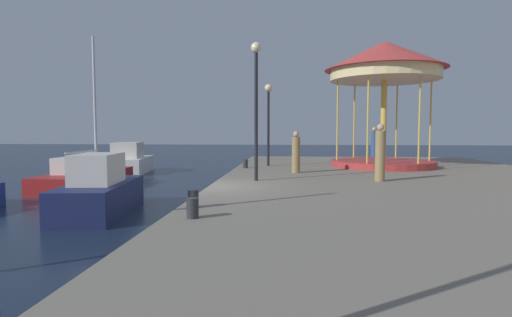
{
  "coord_description": "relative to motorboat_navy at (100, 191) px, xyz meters",
  "views": [
    {
      "loc": [
        2.52,
        -12.44,
        2.53
      ],
      "look_at": [
        1.07,
        4.94,
        1.33
      ],
      "focal_mm": 28.47,
      "sensor_mm": 36.0,
      "label": 1
    }
  ],
  "objects": [
    {
      "name": "bollard_south",
      "position": [
        3.83,
        -3.97,
        0.31
      ],
      "size": [
        0.24,
        0.24,
        0.4
      ],
      "primitive_type": "cylinder",
      "color": "#2D2D33",
      "rests_on": "quay_dock"
    },
    {
      "name": "lamp_post_far_end",
      "position": [
        4.7,
        8.06,
        2.86
      ],
      "size": [
        0.36,
        0.36,
        3.98
      ],
      "color": "black",
      "rests_on": "quay_dock"
    },
    {
      "name": "motorboat_white",
      "position": [
        -3.89,
        11.79,
        -0.01
      ],
      "size": [
        2.76,
        4.68,
        1.83
      ],
      "color": "white",
      "rests_on": "ground"
    },
    {
      "name": "carousel",
      "position": [
        10.19,
        8.06,
        4.59
      ],
      "size": [
        5.64,
        5.64,
        5.93
      ],
      "color": "#B23333",
      "rests_on": "quay_dock"
    },
    {
      "name": "ground_plane",
      "position": [
        3.23,
        0.67,
        -0.69
      ],
      "size": [
        120.0,
        120.0,
        0.0
      ],
      "primitive_type": "plane",
      "color": "#162338"
    },
    {
      "name": "bollard_north",
      "position": [
        3.59,
        -2.88,
        0.31
      ],
      "size": [
        0.24,
        0.24,
        0.4
      ],
      "primitive_type": "cylinder",
      "color": "#2D2D33",
      "rests_on": "quay_dock"
    },
    {
      "name": "sailboat_red",
      "position": [
        -3.28,
        5.37,
        -0.14
      ],
      "size": [
        2.13,
        5.65,
        6.83
      ],
      "color": "maroon",
      "rests_on": "ground"
    },
    {
      "name": "lamp_post_mid_promenade",
      "position": [
        4.59,
        2.15,
        3.3
      ],
      "size": [
        0.36,
        0.36,
        4.72
      ],
      "color": "black",
      "rests_on": "quay_dock"
    },
    {
      "name": "motorboat_navy",
      "position": [
        0.0,
        0.0,
        0.0
      ],
      "size": [
        2.16,
        4.37,
        1.84
      ],
      "color": "#19214C",
      "rests_on": "ground"
    },
    {
      "name": "quay_dock",
      "position": [
        10.01,
        0.67,
        -0.29
      ],
      "size": [
        13.57,
        29.56,
        0.8
      ],
      "primitive_type": "cube",
      "color": "gray",
      "rests_on": "ground"
    },
    {
      "name": "bollard_center",
      "position": [
        3.7,
        6.82,
        0.31
      ],
      "size": [
        0.24,
        0.24,
        0.4
      ],
      "primitive_type": "cylinder",
      "color": "#2D2D33",
      "rests_on": "quay_dock"
    },
    {
      "name": "person_by_the_water",
      "position": [
        6.0,
        4.94,
        0.91
      ],
      "size": [
        0.34,
        0.34,
        1.71
      ],
      "color": "#937A4C",
      "rests_on": "quay_dock"
    },
    {
      "name": "person_near_carousel",
      "position": [
        10.59,
        12.07,
        1.02
      ],
      "size": [
        0.34,
        0.34,
        1.93
      ],
      "color": "#2D4C8C",
      "rests_on": "quay_dock"
    },
    {
      "name": "person_far_corner",
      "position": [
        8.82,
        2.35,
        1.04
      ],
      "size": [
        0.34,
        0.34,
        1.97
      ],
      "color": "#937A4C",
      "rests_on": "quay_dock"
    }
  ]
}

